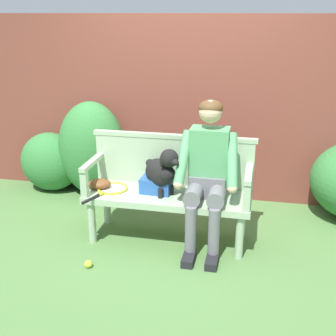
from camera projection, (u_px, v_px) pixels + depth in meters
ground_plane at (168, 239)px, 4.16m from camera, size 40.00×40.00×0.00m
brick_garden_fence at (191, 107)px, 4.97m from camera, size 8.00×0.30×2.02m
hedge_bush_far_right at (92, 149)px, 5.03m from camera, size 0.78×0.62×1.10m
hedge_bush_mid_right at (51, 162)px, 5.21m from camera, size 0.72×0.55×0.70m
garden_bench at (168, 200)px, 4.03m from camera, size 1.51×0.53×0.46m
bench_backrest at (173, 159)px, 4.14m from camera, size 1.55×0.06×0.50m
bench_armrest_left_end at (89, 171)px, 4.00m from camera, size 0.06×0.53×0.28m
bench_armrest_right_end at (248, 183)px, 3.72m from camera, size 0.06×0.53×0.28m
person_seated at (208, 170)px, 3.83m from camera, size 0.56×0.66×1.33m
dog_on_bench at (162, 171)px, 3.92m from camera, size 0.42×0.39×0.45m
tennis_racket at (111, 189)px, 4.09m from camera, size 0.37×0.58×0.03m
baseball_glove at (99, 184)px, 4.12m from camera, size 0.26×0.23×0.09m
sports_bag at (157, 185)px, 4.02m from camera, size 0.29×0.22×0.14m
tennis_ball at (88, 264)px, 3.68m from camera, size 0.07×0.07×0.07m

